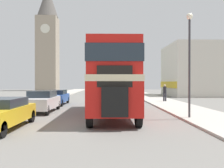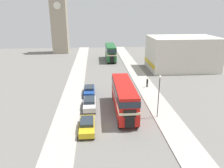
{
  "view_description": "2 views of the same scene",
  "coord_description": "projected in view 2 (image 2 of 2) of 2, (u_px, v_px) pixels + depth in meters",
  "views": [
    {
      "loc": [
        0.85,
        -12.14,
        2.09
      ],
      "look_at": [
        1.19,
        3.96,
        1.98
      ],
      "focal_mm": 40.0,
      "sensor_mm": 36.0,
      "label": 1
    },
    {
      "loc": [
        -2.73,
        -24.27,
        13.96
      ],
      "look_at": [
        0.0,
        10.07,
        2.14
      ],
      "focal_mm": 35.0,
      "sensor_mm": 36.0,
      "label": 2
    }
  ],
  "objects": [
    {
      "name": "street_lamp",
      "position": [
        159.0,
        90.0,
        28.43
      ],
      "size": [
        0.36,
        0.36,
        5.86
      ],
      "color": "#38383D",
      "rests_on": "sidewalk_right"
    },
    {
      "name": "car_parked_far",
      "position": [
        89.0,
        90.0,
        37.64
      ],
      "size": [
        1.76,
        4.46,
        1.37
      ],
      "color": "#1E479E",
      "rests_on": "ground_plane"
    },
    {
      "name": "car_parked_near",
      "position": [
        87.0,
        125.0,
        26.3
      ],
      "size": [
        1.79,
        4.6,
        1.37
      ],
      "color": "gold",
      "rests_on": "ground_plane"
    },
    {
      "name": "sidewalk_left",
      "position": [
        64.0,
        127.0,
        27.1
      ],
      "size": [
        3.5,
        120.0,
        0.12
      ],
      "color": "#B7B2A8",
      "rests_on": "ground_plane"
    },
    {
      "name": "sidewalk_right",
      "position": [
        170.0,
        123.0,
        28.11
      ],
      "size": [
        3.5,
        120.0,
        0.12
      ],
      "color": "#B7B2A8",
      "rests_on": "ground_plane"
    },
    {
      "name": "bus_distant",
      "position": [
        111.0,
        51.0,
        62.23
      ],
      "size": [
        2.55,
        10.32,
        4.37
      ],
      "color": "#1E602D",
      "rests_on": "ground_plane"
    },
    {
      "name": "double_decker_bus",
      "position": [
        124.0,
        95.0,
        30.61
      ],
      "size": [
        2.58,
        11.09,
        4.19
      ],
      "color": "red",
      "rests_on": "ground_plane"
    },
    {
      "name": "car_parked_mid",
      "position": [
        90.0,
        103.0,
        32.24
      ],
      "size": [
        1.76,
        4.52,
        1.5
      ],
      "color": "white",
      "rests_on": "ground_plane"
    },
    {
      "name": "ground_plane",
      "position": [
        118.0,
        126.0,
        27.62
      ],
      "size": [
        120.0,
        120.0,
        0.0
      ],
      "primitive_type": "plane",
      "color": "slate"
    },
    {
      "name": "pedestrian_walking",
      "position": [
        147.0,
        82.0,
        40.71
      ],
      "size": [
        0.35,
        0.35,
        1.75
      ],
      "color": "#282833",
      "rests_on": "sidewalk_right"
    },
    {
      "name": "shop_building_block",
      "position": [
        182.0,
        53.0,
        52.46
      ],
      "size": [
        15.75,
        10.22,
        7.86
      ],
      "color": "beige",
      "rests_on": "ground_plane"
    },
    {
      "name": "church_tower",
      "position": [
        59.0,
        11.0,
        70.12
      ],
      "size": [
        5.24,
        5.24,
        26.38
      ],
      "color": "tan",
      "rests_on": "ground_plane"
    }
  ]
}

